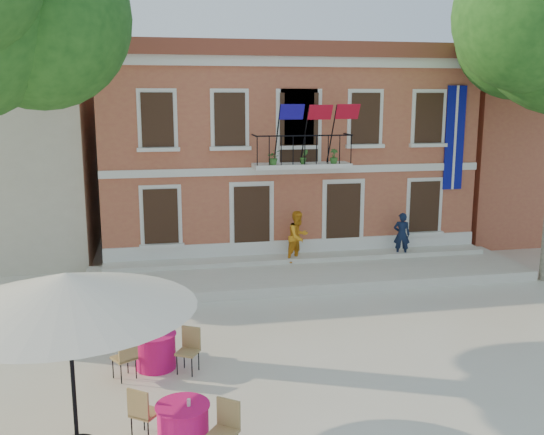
{
  "coord_description": "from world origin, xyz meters",
  "views": [
    {
      "loc": [
        -2.82,
        -13.69,
        5.69
      ],
      "look_at": [
        0.6,
        3.5,
        2.21
      ],
      "focal_mm": 40.0,
      "sensor_mm": 36.0,
      "label": 1
    }
  ],
  "objects_px": {
    "pedestrian_orange": "(298,237)",
    "cafe_table_0": "(156,349)",
    "patio_umbrella": "(67,291)",
    "cafe_table_1": "(183,425)",
    "pedestrian_navy": "(402,235)"
  },
  "relations": [
    {
      "from": "pedestrian_orange",
      "to": "cafe_table_1",
      "type": "relative_size",
      "value": 0.96
    },
    {
      "from": "pedestrian_orange",
      "to": "cafe_table_0",
      "type": "xyz_separation_m",
      "value": [
        -4.74,
        -6.65,
        -0.74
      ]
    },
    {
      "from": "patio_umbrella",
      "to": "cafe_table_0",
      "type": "relative_size",
      "value": 2.17
    },
    {
      "from": "patio_umbrella",
      "to": "cafe_table_1",
      "type": "height_order",
      "value": "patio_umbrella"
    },
    {
      "from": "cafe_table_0",
      "to": "cafe_table_1",
      "type": "bearing_deg",
      "value": -82.59
    },
    {
      "from": "pedestrian_navy",
      "to": "cafe_table_1",
      "type": "bearing_deg",
      "value": 69.58
    },
    {
      "from": "pedestrian_navy",
      "to": "cafe_table_0",
      "type": "relative_size",
      "value": 0.82
    },
    {
      "from": "patio_umbrella",
      "to": "cafe_table_1",
      "type": "relative_size",
      "value": 2.26
    },
    {
      "from": "pedestrian_navy",
      "to": "cafe_table_1",
      "type": "height_order",
      "value": "pedestrian_navy"
    },
    {
      "from": "pedestrian_navy",
      "to": "cafe_table_1",
      "type": "relative_size",
      "value": 0.85
    },
    {
      "from": "cafe_table_1",
      "to": "cafe_table_0",
      "type": "bearing_deg",
      "value": 97.41
    },
    {
      "from": "cafe_table_0",
      "to": "cafe_table_1",
      "type": "relative_size",
      "value": 1.04
    },
    {
      "from": "pedestrian_orange",
      "to": "cafe_table_0",
      "type": "relative_size",
      "value": 0.92
    },
    {
      "from": "patio_umbrella",
      "to": "cafe_table_1",
      "type": "xyz_separation_m",
      "value": [
        1.72,
        -0.32,
        -2.29
      ]
    },
    {
      "from": "pedestrian_orange",
      "to": "cafe_table_0",
      "type": "bearing_deg",
      "value": -157.71
    }
  ]
}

